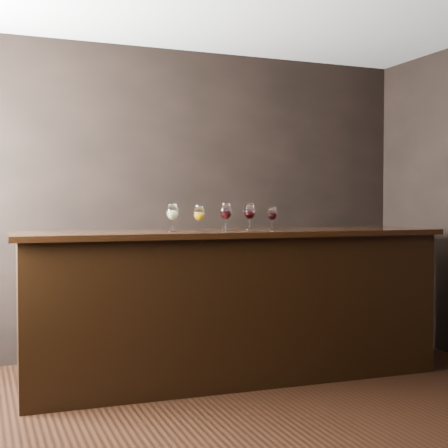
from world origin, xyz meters
name	(u,v)px	position (x,y,z in m)	size (l,w,h in m)	color
ground	(258,437)	(0.00, 0.00, 0.00)	(5.00, 5.00, 0.00)	black
room_shell	(214,130)	(-0.23, 0.11, 1.81)	(5.02, 4.52, 2.81)	black
bar_counter	(234,308)	(0.33, 1.18, 0.56)	(3.22, 0.70, 1.13)	black
bar_top	(234,233)	(0.33, 1.18, 1.15)	(3.33, 0.77, 0.04)	black
back_bar_shelf	(153,315)	(-0.09, 2.03, 0.39)	(2.15, 0.40, 0.77)	black
glass_white	(172,212)	(-0.17, 1.18, 1.31)	(0.09, 0.09, 0.21)	white
glass_amber	(199,214)	(0.03, 1.14, 1.30)	(0.08, 0.08, 0.19)	white
glass_red_a	(226,212)	(0.25, 1.14, 1.32)	(0.09, 0.09, 0.21)	white
glass_red_b	(249,212)	(0.47, 1.19, 1.31)	(0.09, 0.09, 0.21)	white
glass_red_c	(272,214)	(0.67, 1.20, 1.30)	(0.08, 0.08, 0.19)	white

